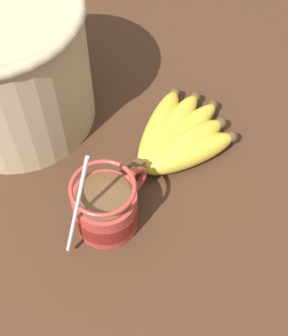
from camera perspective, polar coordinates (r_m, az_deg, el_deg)
table at (r=70.07cm, az=-2.84°, el=-3.14°), size 130.30×130.30×2.92cm
coffee_mug at (r=62.88cm, az=-4.64°, el=-4.87°), size 14.90×8.78×16.89cm
banana_bunch at (r=71.87cm, az=4.02°, el=3.63°), size 19.93×16.22×4.48cm
woven_basket at (r=72.95cm, az=-16.57°, el=12.02°), size 25.78×25.78×20.55cm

